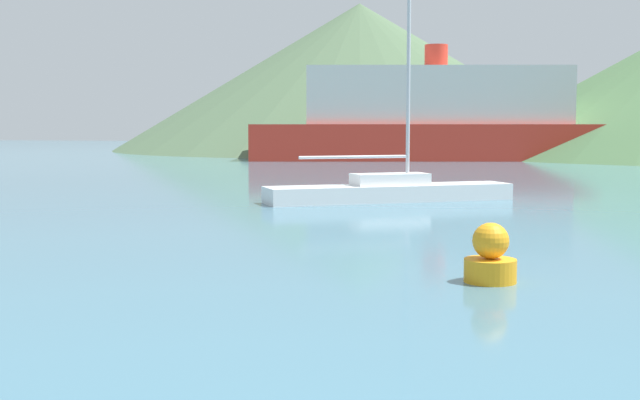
{
  "coord_description": "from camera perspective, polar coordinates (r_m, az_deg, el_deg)",
  "views": [
    {
      "loc": [
        2.62,
        1.61,
        2.38
      ],
      "look_at": [
        -0.43,
        14.0,
        1.2
      ],
      "focal_mm": 45.0,
      "sensor_mm": 36.0,
      "label": 1
    }
  ],
  "objects": [
    {
      "name": "hill_west",
      "position": [
        82.04,
        2.81,
        8.73
      ],
      "size": [
        48.99,
        48.99,
        14.65
      ],
      "color": "#4C6647",
      "rests_on": "ground_plane"
    },
    {
      "name": "sailboat_inner",
      "position": [
        25.49,
        5.0,
        0.8
      ],
      "size": [
        7.59,
        5.46,
        9.02
      ],
      "rotation": [
        0.0,
        0.0,
        0.55
      ],
      "color": "white",
      "rests_on": "ground_plane"
    },
    {
      "name": "buoy_marker",
      "position": [
        12.53,
        12.02,
        -4.03
      ],
      "size": [
        0.8,
        0.8,
        0.92
      ],
      "color": "orange",
      "rests_on": "ground_plane"
    },
    {
      "name": "ferry_distant",
      "position": [
        57.57,
        8.2,
        5.69
      ],
      "size": [
        26.73,
        12.38,
        8.07
      ],
      "rotation": [
        0.0,
        0.0,
        0.24
      ],
      "color": "red",
      "rests_on": "ground_plane"
    }
  ]
}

